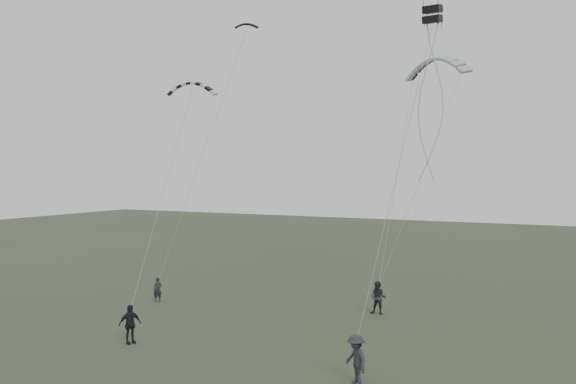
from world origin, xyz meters
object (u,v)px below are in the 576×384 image
at_px(flyer_left, 158,290).
at_px(flyer_center, 130,324).
at_px(flyer_right, 378,298).
at_px(kite_pale_large, 437,58).
at_px(flyer_far, 356,359).
at_px(kite_dark_small, 246,24).
at_px(kite_striped, 192,83).
at_px(kite_box, 433,14).

distance_m(flyer_left, flyer_center, 8.32).
height_order(flyer_right, flyer_center, flyer_right).
bearing_deg(kite_pale_large, flyer_center, -100.52).
relative_size(flyer_far, kite_dark_small, 1.19).
height_order(kite_dark_small, kite_striped, kite_dark_small).
bearing_deg(flyer_far, flyer_right, 141.98).
relative_size(flyer_left, flyer_far, 0.80).
height_order(flyer_left, flyer_center, flyer_center).
bearing_deg(flyer_right, kite_striped, -160.91).
bearing_deg(kite_striped, flyer_left, 146.29).
bearing_deg(kite_striped, flyer_far, -50.55).
xyz_separation_m(flyer_far, kite_striped, (-12.12, 6.58, 11.95)).
distance_m(flyer_right, flyer_far, 10.49).
bearing_deg(flyer_center, kite_pale_large, -6.03).
xyz_separation_m(flyer_center, kite_box, (12.40, 5.67, 13.92)).
bearing_deg(kite_box, flyer_right, 134.89).
xyz_separation_m(flyer_center, kite_striped, (-1.19, 6.51, 11.97)).
height_order(kite_dark_small, kite_pale_large, kite_dark_small).
height_order(flyer_left, kite_pale_large, kite_pale_large).
distance_m(flyer_right, flyer_center, 13.32).
relative_size(flyer_center, kite_striped, 0.65).
height_order(flyer_left, flyer_right, flyer_right).
bearing_deg(flyer_right, flyer_center, -131.63).
bearing_deg(flyer_left, flyer_far, -49.76).
height_order(kite_pale_large, kite_box, kite_pale_large).
distance_m(flyer_far, kite_box, 15.10).
bearing_deg(flyer_far, flyer_left, -166.17).
relative_size(flyer_left, flyer_center, 0.82).
bearing_deg(flyer_left, kite_pale_large, 8.59).
height_order(kite_striped, kite_box, kite_box).
height_order(flyer_right, kite_striped, kite_striped).
height_order(kite_pale_large, kite_striped, kite_pale_large).
bearing_deg(kite_pale_large, flyer_left, -125.65).
relative_size(flyer_right, kite_striped, 0.66).
relative_size(flyer_far, kite_striped, 0.67).
xyz_separation_m(kite_dark_small, kite_box, (13.57, -6.86, -2.76)).
relative_size(flyer_far, kite_pale_large, 0.42).
bearing_deg(kite_box, flyer_left, 179.68).
relative_size(flyer_left, kite_dark_small, 0.95).
bearing_deg(kite_box, flyer_far, -99.68).
relative_size(flyer_left, kite_striped, 0.53).
bearing_deg(flyer_right, kite_pale_large, 73.53).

